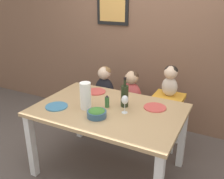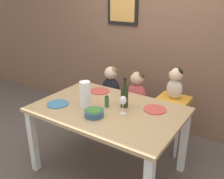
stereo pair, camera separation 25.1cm
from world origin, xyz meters
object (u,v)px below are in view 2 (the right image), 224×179
Objects in this scene: person_baby_right at (175,81)px; dinner_plate_back_right at (155,109)px; person_child_center at (137,89)px; wine_bottle at (125,96)px; chair_right_highchair at (172,110)px; salad_bowl_large at (94,112)px; chair_far_center at (136,112)px; wine_glass_near at (123,101)px; person_child_left at (111,83)px; dinner_plate_back_left at (100,91)px; dinner_plate_front_left at (58,104)px; paper_towel_roll at (85,95)px; chair_far_left at (111,105)px.

person_baby_right reaches higher than dinner_plate_back_right.
wine_bottle reaches higher than person_child_center.
chair_right_highchair is 1.08m from salad_bowl_large.
chair_right_highchair is 1.89× the size of person_baby_right.
dinner_plate_back_right is (-0.01, -0.52, -0.15)m from person_baby_right.
chair_right_highchair reaches higher than chair_far_center.
person_child_center is 0.82m from wine_glass_near.
wine_glass_near is at bearing -49.70° from person_child_left.
dinner_plate_front_left is at bearing -105.78° from dinner_plate_back_left.
chair_far_center is 0.80m from dinner_plate_back_right.
dinner_plate_back_right is (0.62, 0.33, -0.13)m from paper_towel_roll.
person_child_center is 0.71m from dinner_plate_back_right.
wine_glass_near is at bearing -64.93° from wine_bottle.
wine_bottle is (-0.30, -0.62, 0.33)m from chair_right_highchair.
wine_glass_near is 0.71m from dinner_plate_front_left.
chair_far_left is 1.03m from person_baby_right.
dinner_plate_back_left reaches higher than chair_right_highchair.
person_child_center reaches higher than dinner_plate_back_right.
wine_bottle is (0.19, -0.63, 0.17)m from person_child_center.
person_child_center is at bearing 90.00° from chair_far_center.
dinner_plate_back_right is (0.87, -0.52, 0.38)m from chair_far_left.
chair_far_left is 1.23× the size of person_baby_right.
wine_glass_near reaches higher than chair_far_center.
paper_towel_roll is (-0.33, -0.22, 0.02)m from wine_bottle.
person_child_left is 1.00× the size of person_child_center.
person_child_left is 2.13× the size of dinner_plate_front_left.
wine_glass_near is 0.98× the size of salad_bowl_large.
person_child_center is (0.39, 0.00, 0.00)m from person_child_left.
chair_right_highchair is 0.37m from person_baby_right.
person_baby_right is at bearing 65.80° from salad_bowl_large.
dinner_plate_back_right is (0.29, 0.10, -0.12)m from wine_bottle.
chair_far_left and chair_far_center have the same top height.
wine_glass_near reaches higher than person_child_center.
dinner_plate_back_left is at bearing -150.78° from chair_right_highchair.
person_baby_right is (0.00, 0.00, 0.37)m from chair_right_highchair.
person_child_left is 1.75× the size of paper_towel_roll.
dinner_plate_front_left is 1.00× the size of dinner_plate_back_right.
person_child_center is 0.51m from dinner_plate_back_left.
chair_far_left is 0.39m from chair_far_center.
chair_far_left is 1.14m from salad_bowl_large.
person_child_left is 2.61× the size of salad_bowl_large.
dinner_plate_back_left is (-0.76, -0.42, 0.22)m from chair_right_highchair.
wine_bottle reaches higher than chair_far_center.
wine_glass_near is 0.80× the size of dinner_plate_front_left.
paper_towel_roll is at bearing -126.30° from person_baby_right.
dinner_plate_front_left is at bearing -113.79° from person_child_center.
dinner_plate_back_right is at bearing -90.62° from chair_right_highchair.
dinner_plate_back_left reaches higher than chair_far_center.
chair_far_left is 2.00× the size of dinner_plate_back_right.
wine_bottle is at bearing -115.44° from person_baby_right.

